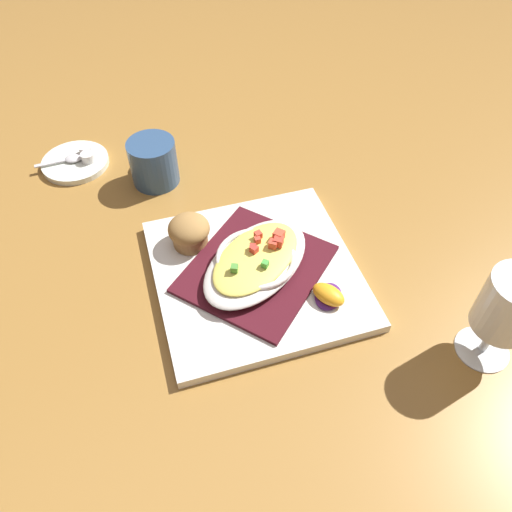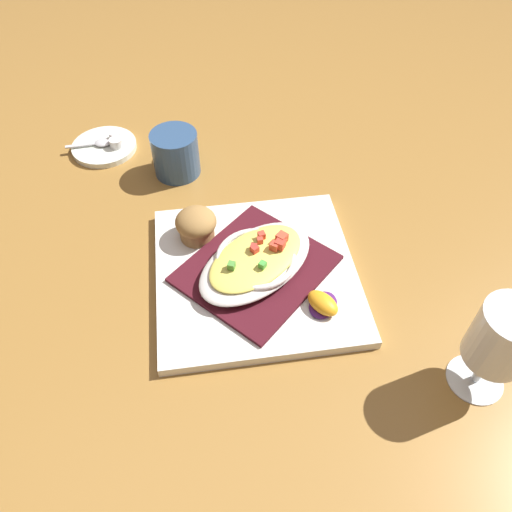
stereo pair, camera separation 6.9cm
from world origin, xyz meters
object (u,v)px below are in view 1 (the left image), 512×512
creamer_saucer (75,162)px  creamer_cup_0 (88,157)px  creamer_cup_1 (86,150)px  coffee_mug (154,164)px  square_plate (256,273)px  muffin (189,231)px  orange_garnish (328,295)px  gratin_dish (256,260)px  spoon (71,159)px  stemmed_glass (508,309)px

creamer_saucer → creamer_cup_0: creamer_cup_0 is taller
creamer_saucer → creamer_cup_1: 0.03m
coffee_mug → creamer_saucer: coffee_mug is taller
square_plate → muffin: size_ratio=4.63×
orange_garnish → creamer_saucer: 0.52m
gratin_dish → creamer_cup_0: (-0.13, 0.37, -0.02)m
muffin → spoon: bearing=108.8°
orange_garnish → creamer_cup_0: size_ratio=2.49×
coffee_mug → creamer_saucer: size_ratio=0.91×
square_plate → creamer_cup_0: 0.39m
spoon → creamer_cup_0: bearing=-31.0°
muffin → coffee_mug: coffee_mug is taller
square_plate → creamer_saucer: (-0.15, 0.38, -0.00)m
creamer_saucer → stemmed_glass: bearing=-61.3°
stemmed_glass → gratin_dish: bearing=127.8°
muffin → spoon: muffin is taller
muffin → creamer_cup_0: 0.29m
stemmed_glass → creamer_cup_0: 0.70m
stemmed_glass → spoon: bearing=119.0°
creamer_saucer → creamer_cup_1: bearing=16.7°
coffee_mug → creamer_saucer: bearing=135.3°
orange_garnish → creamer_cup_0: orange_garnish is taller
square_plate → spoon: bearing=112.4°
gratin_dish → stemmed_glass: (0.19, -0.25, 0.05)m
coffee_mug → spoon: bearing=136.3°
coffee_mug → creamer_saucer: (-0.11, 0.11, -0.03)m
coffee_mug → square_plate: bearing=-81.2°
orange_garnish → creamer_saucer: bearing=114.1°
creamer_cup_0 → stemmed_glass: bearing=-62.2°
gratin_dish → muffin: size_ratio=3.55×
square_plate → creamer_saucer: 0.41m
gratin_dish → creamer_cup_1: 0.41m
creamer_cup_0 → creamer_saucer: bearing=145.1°
spoon → coffee_mug: bearing=-43.7°
stemmed_glass → creamer_cup_1: bearing=116.7°
muffin → creamer_cup_0: size_ratio=2.56×
orange_garnish → coffee_mug: bearing=105.6°
stemmed_glass → creamer_cup_0: stemmed_glass is taller
muffin → creamer_saucer: muffin is taller
orange_garnish → stemmed_glass: (0.13, -0.16, 0.07)m
muffin → coffee_mug: 0.18m
creamer_cup_1 → muffin: bearing=-77.0°
stemmed_glass → muffin: bearing=126.4°
square_plate → spoon: spoon is taller
orange_garnish → creamer_cup_1: orange_garnish is taller
muffin → creamer_cup_1: bearing=103.0°
square_plate → creamer_cup_1: 0.41m
muffin → coffee_mug: size_ratio=0.58×
muffin → square_plate: bearing=-57.7°
gratin_dish → spoon: size_ratio=2.56×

